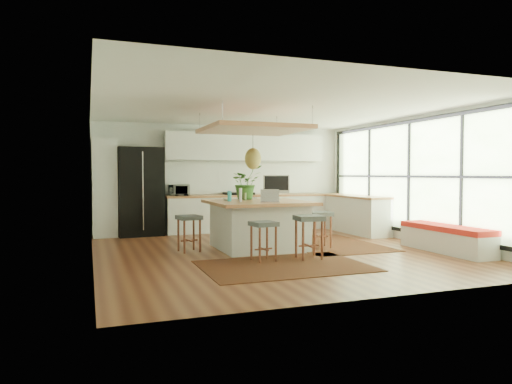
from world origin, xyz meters
name	(u,v)px	position (x,y,z in m)	size (l,w,h in m)	color
floor	(275,251)	(0.00, 0.00, 0.00)	(7.00, 7.00, 0.00)	#552718
ceiling	(275,107)	(0.00, 0.00, 2.70)	(7.00, 7.00, 0.00)	white
wall_back	(224,178)	(0.00, 3.50, 1.35)	(6.50, 6.50, 0.00)	silver
wall_front	(388,183)	(0.00, -3.50, 1.35)	(6.50, 6.50, 0.00)	silver
wall_left	(92,180)	(-3.25, 0.00, 1.35)	(7.00, 7.00, 0.00)	silver
wall_right	(417,179)	(3.25, 0.00, 1.35)	(7.00, 7.00, 0.00)	silver
window_wall	(416,177)	(3.22, 0.00, 1.40)	(0.10, 6.20, 2.60)	black
pantry	(105,188)	(-2.95, 3.18, 1.12)	(0.55, 0.60, 2.25)	silver
back_counter_base	(248,213)	(0.55, 3.18, 0.44)	(4.20, 0.60, 0.88)	silver
back_counter_top	(248,196)	(0.55, 3.18, 0.90)	(4.24, 0.64, 0.05)	#965735
backsplash	(244,178)	(0.55, 3.48, 1.35)	(4.20, 0.02, 0.80)	white
upper_cabinets	(246,147)	(0.55, 3.32, 2.15)	(4.20, 0.34, 0.70)	silver
range	(239,211)	(0.30, 3.18, 0.50)	(0.76, 0.62, 1.00)	#A5A5AA
right_counter_base	(353,214)	(2.93, 2.00, 0.44)	(0.60, 2.50, 0.88)	silver
right_counter_top	(353,196)	(2.93, 2.00, 0.90)	(0.64, 2.54, 0.05)	#965735
window_bench	(446,239)	(2.95, -1.20, 0.25)	(0.52, 2.00, 0.50)	silver
ceiling_panel	(253,143)	(-0.30, 0.40, 2.05)	(1.86, 1.86, 0.80)	#965735
rug_near	(284,266)	(-0.41, -1.40, 0.01)	(2.60, 1.80, 0.01)	black
rug_right	(329,244)	(1.37, 0.39, 0.01)	(1.80, 2.60, 0.01)	black
fridge	(140,196)	(-2.17, 3.17, 0.93)	(1.03, 0.81, 2.08)	black
island	(258,225)	(-0.19, 0.38, 0.47)	(1.85, 1.85, 0.93)	#965735
stool_near_left	(264,240)	(-0.57, -0.90, 0.35)	(0.39, 0.39, 0.67)	#484E4F
stool_near_right	(309,238)	(0.22, -0.99, 0.35)	(0.44, 0.44, 0.75)	#484E4F
stool_right_front	(320,230)	(0.97, 0.04, 0.35)	(0.42, 0.42, 0.71)	#484E4F
stool_right_back	(301,225)	(0.96, 0.87, 0.35)	(0.40, 0.40, 0.67)	#484E4F
stool_left_side	(189,233)	(-1.54, 0.47, 0.35)	(0.40, 0.40, 0.68)	#484E4F
laptop	(270,196)	(-0.14, -0.10, 1.05)	(0.35, 0.37, 0.26)	#A5A5AA
monitor	(276,187)	(0.35, 0.78, 1.19)	(0.55, 0.20, 0.51)	#A5A5AA
microwave	(179,189)	(-1.23, 3.18, 1.09)	(0.50, 0.28, 0.34)	#A5A5AA
island_plant	(246,186)	(-0.25, 0.98, 1.21)	(0.64, 0.71, 0.55)	#1E4C19
island_bowl	(228,199)	(-0.71, 0.73, 0.95)	(0.20, 0.20, 0.05)	white
island_bottle_0	(230,196)	(-0.74, 0.48, 1.03)	(0.07, 0.07, 0.19)	#34C2D3
island_bottle_1	(241,197)	(-0.59, 0.23, 1.03)	(0.07, 0.07, 0.19)	silver
island_bottle_2	(276,197)	(0.06, 0.08, 1.03)	(0.07, 0.07, 0.19)	#A53738
island_bottle_3	(274,196)	(0.16, 0.43, 1.03)	(0.07, 0.07, 0.19)	white
island_bottle_4	(245,196)	(-0.39, 0.63, 1.03)	(0.07, 0.07, 0.19)	#63824E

